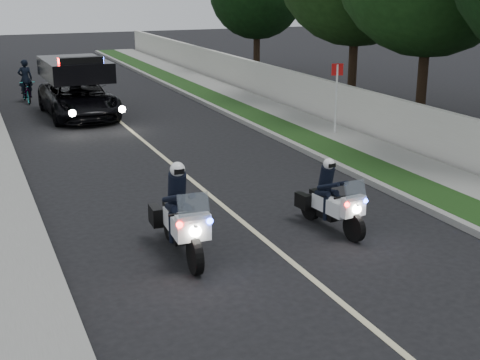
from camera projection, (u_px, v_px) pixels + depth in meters
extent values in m
plane|color=black|center=(319.00, 284.00, 11.24)|extent=(120.00, 120.00, 0.00)
cube|color=gray|center=(277.00, 137.00, 21.56)|extent=(0.20, 60.00, 0.15)
cube|color=#193814|center=(296.00, 135.00, 21.82)|extent=(1.20, 60.00, 0.16)
cube|color=gray|center=(330.00, 132.00, 22.31)|extent=(1.40, 60.00, 0.16)
cube|color=beige|center=(357.00, 110.00, 22.49)|extent=(0.22, 60.00, 1.50)
cube|color=gray|center=(15.00, 163.00, 18.50)|extent=(0.20, 60.00, 0.15)
cube|color=#BFB78C|center=(156.00, 151.00, 20.05)|extent=(0.12, 50.00, 0.01)
imported|color=black|center=(80.00, 117.00, 25.18)|extent=(2.54, 5.26, 2.53)
imported|color=black|center=(28.00, 102.00, 28.23)|extent=(0.73, 1.83, 0.94)
imported|color=black|center=(28.00, 102.00, 28.23)|extent=(0.58, 0.39, 1.62)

